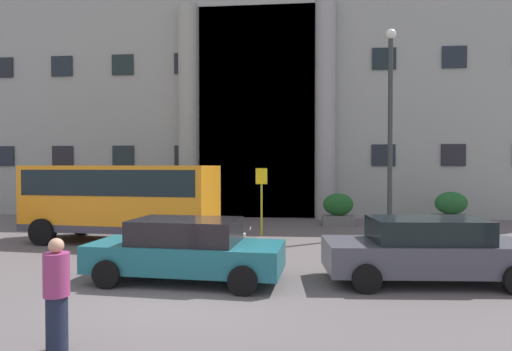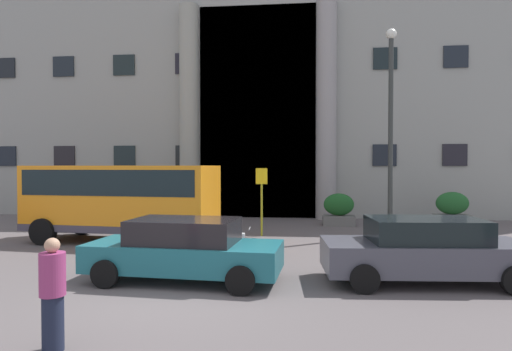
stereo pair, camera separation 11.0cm
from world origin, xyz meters
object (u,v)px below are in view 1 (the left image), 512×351
Objects in this scene: hedge_planter_far_west at (451,210)px; pedestrian_child_trailing at (57,295)px; parked_sedan_far at (426,250)px; orange_minibus at (122,196)px; bus_stop_sign at (261,194)px; hedge_planter_entrance_right at (338,210)px; motorcycle_near_kerb at (229,243)px; white_taxi_kerbside at (186,249)px; lamppost_plaza_centre at (390,116)px; hedge_planter_entrance_left at (51,209)px; hedge_planter_east at (127,207)px.

hedge_planter_far_west is 0.94× the size of pedestrian_child_trailing.
orange_minibus is at bearing 150.21° from parked_sedan_far.
hedge_planter_far_west is (8.10, 3.19, -0.86)m from bus_stop_sign.
hedge_planter_entrance_right is (3.19, 3.10, -0.90)m from bus_stop_sign.
white_taxi_kerbside is at bearing -107.93° from motorcycle_near_kerb.
lamppost_plaza_centre is (-3.19, -2.60, 3.83)m from hedge_planter_far_west.
bus_stop_sign is 1.63× the size of hedge_planter_entrance_left.
hedge_planter_east is 1.10× the size of motorcycle_near_kerb.
hedge_planter_far_west is (14.71, 0.07, 0.01)m from hedge_planter_east.
hedge_planter_east is at bearing 126.25° from motorcycle_near_kerb.
pedestrian_child_trailing is (-6.37, -4.21, 0.07)m from parked_sedan_far.
hedge_planter_far_west reaches higher than motorcycle_near_kerb.
pedestrian_child_trailing reaches higher than parked_sedan_far.
hedge_planter_entrance_left is 13.28m from white_taxi_kerbside.
orange_minibus is 4.67× the size of hedge_planter_entrance_right.
orange_minibus reaches higher than motorcycle_near_kerb.
hedge_planter_entrance_right is 9.80m from hedge_planter_east.
orange_minibus is at bearing -148.86° from hedge_planter_entrance_right.
pedestrian_child_trailing is at bearing -150.34° from parked_sedan_far.
hedge_planter_entrance_left is 0.81× the size of motorcycle_near_kerb.
hedge_planter_far_west is at bearing 50.53° from white_taxi_kerbside.
parked_sedan_far is at bearing -20.54° from orange_minibus.
orange_minibus is 3.13× the size of hedge_planter_east.
bus_stop_sign is at bearing -25.26° from hedge_planter_east.
bus_stop_sign is 7.36m from hedge_planter_east.
orange_minibus is at bearing -69.27° from hedge_planter_east.
white_taxi_kerbside is 3.93m from pedestrian_child_trailing.
orange_minibus reaches higher than pedestrian_child_trailing.
orange_minibus is 13.81m from hedge_planter_far_west.
pedestrian_child_trailing reaches higher than hedge_planter_far_west.
white_taxi_kerbside is (3.56, -4.79, -0.87)m from orange_minibus.
parked_sedan_far is 2.37× the size of motorcycle_near_kerb.
hedge_planter_entrance_left is 0.35× the size of white_taxi_kerbside.
pedestrian_child_trailing is at bearing -127.00° from hedge_planter_far_west.
orange_minibus is 10.39m from lamppost_plaza_centre.
hedge_planter_entrance_right is at bearing 92.84° from parked_sedan_far.
bus_stop_sign is 7.52m from parked_sedan_far.
orange_minibus is 5.08m from bus_stop_sign.
hedge_planter_east is at bearing 167.65° from lamppost_plaza_centre.
orange_minibus is 2.62× the size of bus_stop_sign.
parked_sedan_far is at bearing -95.38° from lamppost_plaza_centre.
orange_minibus is at bearing -159.12° from hedge_planter_far_west.
hedge_planter_east is at bearing 123.63° from white_taxi_kerbside.
lamppost_plaza_centre is at bearing -140.89° from hedge_planter_far_west.
hedge_planter_far_west is 10.08m from parked_sedan_far.
lamppost_plaza_centre is (7.00, 10.94, 3.76)m from pedestrian_child_trailing.
hedge_planter_east reaches higher than hedge_planter_entrance_left.
motorcycle_near_kerb is at bearing -117.71° from hedge_planter_entrance_right.
parked_sedan_far is at bearing -25.78° from motorcycle_near_kerb.
hedge_planter_entrance_right is 14.44m from pedestrian_child_trailing.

